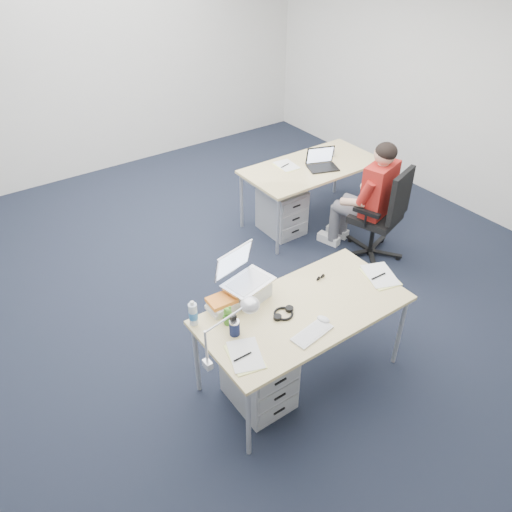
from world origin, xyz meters
The scene contains 24 objects.
floor centered at (0.00, 0.00, 0.00)m, with size 7.00×7.00×0.00m, color black.
room centered at (0.00, 0.00, 1.71)m, with size 6.02×7.02×2.80m.
desk_near centered at (-0.48, -1.18, 0.68)m, with size 1.60×0.80×0.73m.
desk_far centered at (1.18, 0.66, 0.68)m, with size 1.60×0.80×0.73m.
office_chair centered at (1.27, -0.32, 0.30)m, with size 0.84×0.84×1.06m.
seated_person centered at (1.23, -0.14, 0.65)m, with size 0.53×0.78×1.30m.
drawer_pedestal_near centered at (-0.90, -1.18, 0.28)m, with size 0.40×0.50×0.55m, color #A7AAAD.
drawer_pedestal_far centered at (0.76, 0.67, 0.28)m, with size 0.40×0.50×0.55m, color #A7AAAD.
silver_laptop centered at (-0.74, -0.83, 0.92)m, with size 0.36×0.29×0.39m, color silver, non-canonical shape.
wireless_keyboard centered at (-0.61, -1.42, 0.74)m, with size 0.32×0.13×0.02m, color white.
computer_mouse centered at (-0.45, -1.37, 0.75)m, with size 0.06×0.10×0.04m, color white.
headphones centered at (-0.65, -1.14, 0.75)m, with size 0.19×0.15×0.03m, color black, non-canonical shape.
can_koozie centered at (-1.05, -1.10, 0.79)m, with size 0.07×0.07×0.12m, color #141B3F.
water_bottle centered at (-1.23, -0.84, 0.83)m, with size 0.06×0.06×0.21m, color silver.
bear_figurine centered at (-1.03, -0.99, 0.81)m, with size 0.08×0.06×0.15m, color #307E21, non-canonical shape.
book_stack centered at (-0.98, -0.83, 0.78)m, with size 0.22×0.16×0.10m, color silver.
cordless_phone centered at (-1.05, -1.09, 0.81)m, with size 0.04×0.03×0.16m, color black.
papers_left centered at (-1.11, -1.32, 0.73)m, with size 0.21×0.29×0.01m, color #FAFF93.
papers_right centered at (0.27, -1.24, 0.74)m, with size 0.22×0.31×0.01m, color #FAFF93.
sunglasses centered at (-0.14, -0.98, 0.74)m, with size 0.09×0.04×0.02m, color black, non-canonical shape.
desk_lamp centered at (-1.23, -1.26, 0.95)m, with size 0.38×0.14×0.43m, color silver, non-canonical shape.
dark_laptop centered at (1.22, 0.53, 0.85)m, with size 0.33×0.32×0.24m, color black, non-canonical shape.
far_cup centered at (1.54, 0.73, 0.78)m, with size 0.07×0.07×0.10m, color white.
far_papers centered at (0.92, 0.82, 0.73)m, with size 0.20×0.29×0.01m, color white.
Camera 1 is at (-2.39, -3.25, 3.22)m, focal length 35.00 mm.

